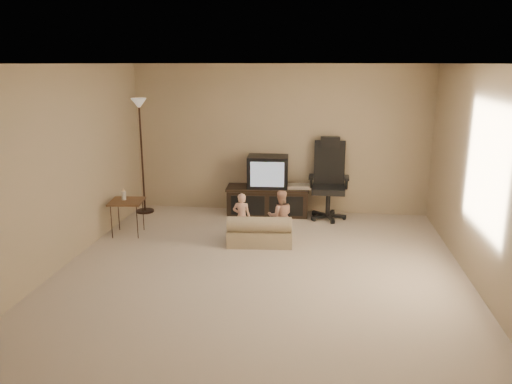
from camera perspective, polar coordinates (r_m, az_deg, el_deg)
floor at (r=6.20m, az=0.46°, el=-9.32°), size 5.50×5.50×0.00m
room_shell at (r=5.76m, az=0.49°, el=4.64°), size 5.50×5.50×5.50m
tv_stand at (r=8.43m, az=1.40°, el=0.18°), size 1.43×0.59×1.01m
office_chair at (r=8.32m, az=8.28°, el=0.27°), size 0.65×0.67×1.33m
side_table at (r=7.66m, az=-14.60°, el=-1.07°), size 0.53×0.53×0.71m
floor_lamp at (r=8.58m, az=-13.07°, el=6.90°), size 0.30×0.30×1.95m
child_sofa at (r=7.08m, az=0.41°, el=-4.65°), size 0.95×0.60×0.45m
toddler_left at (r=7.17m, az=-1.65°, el=-2.91°), size 0.27×0.20×0.72m
toddler_right at (r=7.18m, az=2.80°, el=-2.74°), size 0.40×0.27×0.75m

